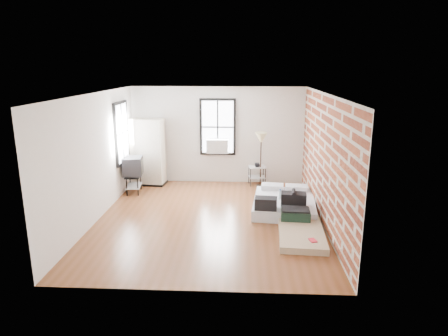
# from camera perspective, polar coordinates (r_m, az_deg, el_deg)

# --- Properties ---
(ground) EXTENTS (6.00, 6.00, 0.00)m
(ground) POSITION_cam_1_polar(r_m,az_deg,el_deg) (9.13, -2.11, -7.24)
(ground) COLOR brown
(ground) RESTS_ON ground
(room_shell) EXTENTS (5.02, 6.02, 2.80)m
(room_shell) POSITION_cam_1_polar(r_m,az_deg,el_deg) (8.98, -0.53, 3.95)
(room_shell) COLOR silver
(room_shell) RESTS_ON ground
(mattress_main) EXTENTS (1.61, 2.07, 0.62)m
(mattress_main) POSITION_cam_1_polar(r_m,az_deg,el_deg) (9.75, 8.55, -4.90)
(mattress_main) COLOR white
(mattress_main) RESTS_ON ground
(mattress_bare) EXTENTS (1.00, 1.75, 0.37)m
(mattress_bare) POSITION_cam_1_polar(r_m,az_deg,el_deg) (8.47, 10.77, -8.47)
(mattress_bare) COLOR tan
(mattress_bare) RESTS_ON ground
(wardrobe) EXTENTS (1.02, 0.65, 1.91)m
(wardrobe) POSITION_cam_1_polar(r_m,az_deg,el_deg) (11.69, -10.83, 2.24)
(wardrobe) COLOR black
(wardrobe) RESTS_ON ground
(side_table) EXTENTS (0.54, 0.45, 0.65)m
(side_table) POSITION_cam_1_polar(r_m,az_deg,el_deg) (11.55, 4.75, -0.35)
(side_table) COLOR black
(side_table) RESTS_ON ground
(floor_lamp) EXTENTS (0.33, 0.33, 1.55)m
(floor_lamp) POSITION_cam_1_polar(r_m,az_deg,el_deg) (11.30, 5.33, 3.91)
(floor_lamp) COLOR black
(floor_lamp) RESTS_ON ground
(tv_stand) EXTENTS (0.56, 0.75, 0.99)m
(tv_stand) POSITION_cam_1_polar(r_m,az_deg,el_deg) (11.02, -12.85, 0.09)
(tv_stand) COLOR black
(tv_stand) RESTS_ON ground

